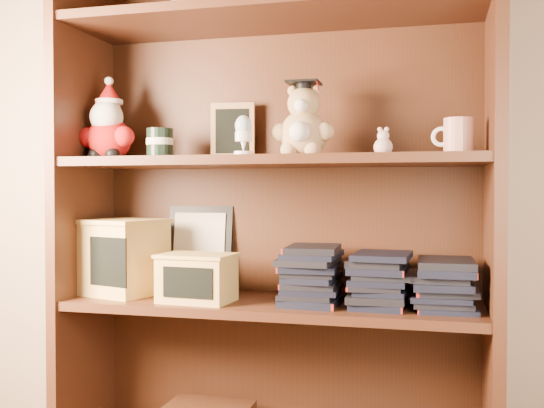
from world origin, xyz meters
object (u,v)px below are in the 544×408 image
Objects in this scene: treats_box at (124,256)px; teacher_mug at (457,136)px; grad_teddy_bear at (303,127)px; bookcase at (276,218)px.

teacher_mug is at bearing 0.06° from treats_box.
grad_teddy_bear is at bearing -179.09° from teacher_mug.
grad_teddy_bear reaches higher than treats_box.
bookcase is 0.54m from teacher_mug.
treats_box is (-0.54, 0.01, -0.37)m from grad_teddy_bear.
grad_teddy_bear is 0.65m from treats_box.
teacher_mug is 0.42× the size of treats_box.
bookcase reaches higher than teacher_mug.
teacher_mug is (0.40, 0.01, -0.03)m from grad_teddy_bear.
bookcase is at bearing 148.34° from grad_teddy_bear.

